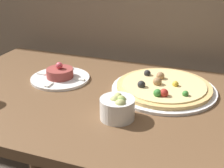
# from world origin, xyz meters

# --- Properties ---
(dining_table) EXTENTS (1.35, 0.73, 0.74)m
(dining_table) POSITION_xyz_m (0.00, 0.37, 0.64)
(dining_table) COLOR brown
(dining_table) RESTS_ON ground_plane
(pizza_plate) EXTENTS (0.37, 0.37, 0.05)m
(pizza_plate) POSITION_xyz_m (0.13, 0.48, 0.76)
(pizza_plate) COLOR white
(pizza_plate) RESTS_ON dining_table
(tartare_plate) EXTENTS (0.23, 0.23, 0.07)m
(tartare_plate) POSITION_xyz_m (-0.27, 0.45, 0.76)
(tartare_plate) COLOR white
(tartare_plate) RESTS_ON dining_table
(small_bowl) EXTENTS (0.11, 0.11, 0.08)m
(small_bowl) POSITION_xyz_m (0.04, 0.24, 0.78)
(small_bowl) COLOR white
(small_bowl) RESTS_ON dining_table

